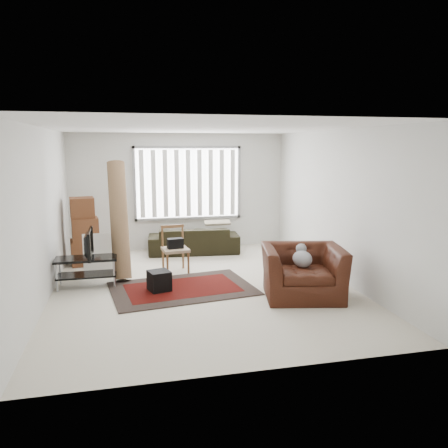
% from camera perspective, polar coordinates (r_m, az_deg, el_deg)
% --- Properties ---
extents(room, '(6.00, 6.02, 2.71)m').
position_cam_1_polar(room, '(7.83, -3.37, 5.40)').
color(room, beige).
rests_on(room, ground).
extents(persian_rug, '(2.55, 1.88, 0.02)m').
position_cam_1_polar(persian_rug, '(7.56, -5.45, -8.37)').
color(persian_rug, black).
rests_on(persian_rug, ground).
extents(tv_stand, '(1.03, 0.47, 0.52)m').
position_cam_1_polar(tv_stand, '(7.92, -17.54, -5.20)').
color(tv_stand, black).
rests_on(tv_stand, ground).
extents(tv, '(0.11, 0.84, 0.48)m').
position_cam_1_polar(tv, '(7.83, -17.69, -2.49)').
color(tv, black).
rests_on(tv, tv_stand).
extents(subwoofer, '(0.41, 0.41, 0.33)m').
position_cam_1_polar(subwoofer, '(7.43, -8.46, -7.33)').
color(subwoofer, black).
rests_on(subwoofer, persian_rug).
extents(moving_boxes, '(0.63, 0.59, 1.38)m').
position_cam_1_polar(moving_boxes, '(9.35, -17.75, -1.20)').
color(moving_boxes, brown).
rests_on(moving_boxes, ground).
extents(white_flatpack, '(0.60, 0.24, 0.76)m').
position_cam_1_polar(white_flatpack, '(8.75, -16.00, -3.64)').
color(white_flatpack, silver).
rests_on(white_flatpack, ground).
extents(rolled_rug, '(0.39, 0.98, 2.15)m').
position_cam_1_polar(rolled_rug, '(8.20, -13.54, 0.55)').
color(rolled_rug, brown).
rests_on(rolled_rug, ground).
extents(sofa, '(2.10, 1.05, 0.78)m').
position_cam_1_polar(sofa, '(9.95, -3.98, -1.56)').
color(sofa, black).
rests_on(sofa, ground).
extents(side_chair, '(0.53, 0.53, 0.89)m').
position_cam_1_polar(side_chair, '(8.45, -6.41, -3.00)').
color(side_chair, '#8E785D').
rests_on(side_chair, ground).
extents(armchair, '(1.46, 1.33, 0.93)m').
position_cam_1_polar(armchair, '(7.16, 10.25, -5.69)').
color(armchair, '#39160B').
rests_on(armchair, ground).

